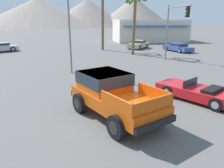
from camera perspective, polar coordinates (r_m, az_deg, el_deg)
name	(u,v)px	position (r m, az deg, el deg)	size (l,w,h in m)	color
ground_plane	(110,115)	(9.95, -0.47, -8.22)	(320.00, 320.00, 0.00)	#5B5956
orange_pickup_truck	(111,92)	(9.64, -0.21, -2.14)	(3.85, 5.26, 1.88)	#CC4C0C
red_convertible_car	(198,92)	(12.53, 21.55, -2.03)	(3.73, 4.55, 1.07)	red
parked_car_blue	(178,47)	(31.24, 16.84, 9.20)	(2.80, 4.72, 1.11)	#334C9E
parked_car_tan	(138,44)	(33.30, 6.92, 10.26)	(4.05, 4.23, 1.20)	tan
parked_car_silver	(1,47)	(33.08, -27.10, 8.56)	(4.62, 3.60, 1.19)	#B7BABF
traffic_light_main	(175,22)	(22.55, 16.20, 15.27)	(0.38, 4.53, 5.54)	slate
street_lamp_post	(68,8)	(17.61, -11.34, 19.00)	(0.90, 0.24, 8.46)	slate
palm_tree_tall	(135,6)	(27.04, 5.97, 19.51)	(3.02, 3.13, 7.43)	brown
palm_tree_short	(102,2)	(31.31, -2.59, 20.55)	(3.06, 3.05, 8.50)	brown
storefront_building	(150,31)	(44.86, 9.87, 13.59)	(13.69, 7.66, 4.14)	beige
distant_mountain_range	(78,13)	(129.36, -8.84, 17.90)	(108.79, 65.33, 16.77)	gray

